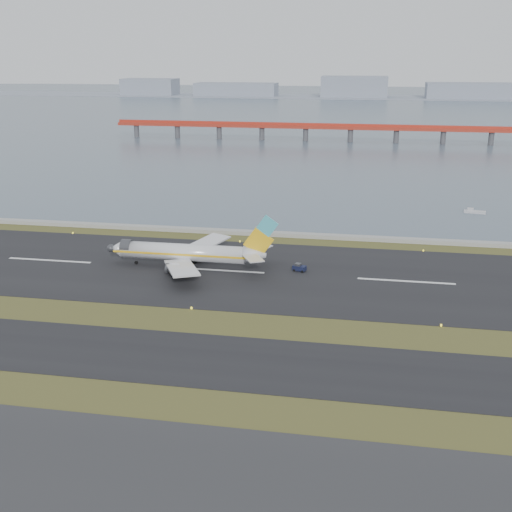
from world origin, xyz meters
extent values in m
plane|color=#324217|center=(0.00, 0.00, 0.00)|extent=(1000.00, 1000.00, 0.00)
cube|color=black|center=(0.00, -12.00, 0.05)|extent=(1000.00, 18.00, 0.10)
cube|color=black|center=(0.00, 30.00, 0.05)|extent=(1000.00, 45.00, 0.10)
cube|color=gray|center=(0.00, 60.00, 0.50)|extent=(1000.00, 2.50, 1.00)
cube|color=#455763|center=(0.00, 460.00, 0.00)|extent=(1400.00, 800.00, 1.30)
cube|color=#AC2D1D|center=(20.00, 250.00, 7.50)|extent=(260.00, 5.00, 1.60)
cube|color=#AC2D1D|center=(20.00, 250.00, 9.00)|extent=(260.00, 0.40, 1.40)
cylinder|color=#4C4C51|center=(-76.00, 250.00, 3.00)|extent=(2.80, 2.80, 7.00)
cylinder|color=#4C4C51|center=(20.00, 250.00, 3.00)|extent=(2.80, 2.80, 7.00)
cube|color=#878F9F|center=(0.00, 620.00, 0.00)|extent=(1400.00, 80.00, 1.00)
cube|color=#878F9F|center=(-220.00, 620.00, 9.00)|extent=(60.00, 35.00, 18.00)
cube|color=#878F9F|center=(-120.00, 620.00, 7.00)|extent=(90.00, 35.00, 14.00)
cube|color=#878F9F|center=(10.00, 620.00, 11.00)|extent=(70.00, 35.00, 22.00)
cube|color=#878F9F|center=(140.00, 620.00, 8.00)|extent=(110.00, 35.00, 16.00)
cylinder|color=silver|center=(-8.44, 30.93, 3.50)|extent=(28.00, 3.80, 3.80)
cone|color=silver|center=(-24.04, 30.93, 3.50)|extent=(3.20, 3.80, 3.80)
cone|color=silver|center=(7.76, 30.93, 3.80)|extent=(5.00, 3.80, 3.80)
cube|color=yellow|center=(-8.44, 29.01, 3.50)|extent=(31.00, 0.06, 0.45)
cube|color=yellow|center=(-8.44, 32.85, 3.50)|extent=(31.00, 0.06, 0.45)
cube|color=silver|center=(-6.24, 22.43, 2.80)|extent=(11.31, 15.89, 1.66)
cube|color=silver|center=(-6.24, 39.43, 2.80)|extent=(11.31, 15.89, 1.66)
cylinder|color=#37383C|center=(-7.94, 24.93, 1.60)|extent=(4.20, 2.10, 2.10)
cylinder|color=#37383C|center=(-7.94, 36.93, 1.60)|extent=(4.20, 2.10, 2.10)
cube|color=yellow|center=(8.56, 30.93, 6.70)|extent=(6.80, 0.35, 6.85)
cube|color=#46B6C8|center=(10.46, 30.93, 10.40)|extent=(4.85, 0.37, 4.90)
cube|color=silver|center=(8.06, 27.13, 4.30)|extent=(5.64, 6.80, 0.22)
cube|color=silver|center=(8.06, 34.73, 4.30)|extent=(5.64, 6.80, 0.22)
cylinder|color=black|center=(-19.44, 30.93, 0.45)|extent=(0.80, 0.28, 0.80)
cylinder|color=black|center=(-6.94, 28.13, 0.55)|extent=(1.00, 0.38, 1.00)
cylinder|color=black|center=(-6.94, 33.73, 0.55)|extent=(1.00, 0.38, 1.00)
cube|color=black|center=(17.33, 32.61, 0.79)|extent=(3.13, 2.30, 1.05)
cube|color=#37383C|center=(17.00, 32.71, 1.48)|extent=(1.55, 1.60, 0.61)
cylinder|color=black|center=(16.21, 32.21, 0.31)|extent=(0.66, 0.43, 0.61)
cylinder|color=black|center=(16.61, 33.55, 0.31)|extent=(0.66, 0.43, 0.61)
cylinder|color=black|center=(18.05, 31.67, 0.31)|extent=(0.66, 0.43, 0.61)
cylinder|color=black|center=(18.45, 33.00, 0.31)|extent=(0.66, 0.43, 0.61)
cube|color=#B8B8BC|center=(62.75, 94.98, 0.35)|extent=(6.41, 3.02, 0.79)
cube|color=#B8B8BC|center=(61.45, 95.22, 1.06)|extent=(1.99, 1.70, 0.79)
camera|label=1|loc=(31.37, -99.33, 45.49)|focal=45.00mm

